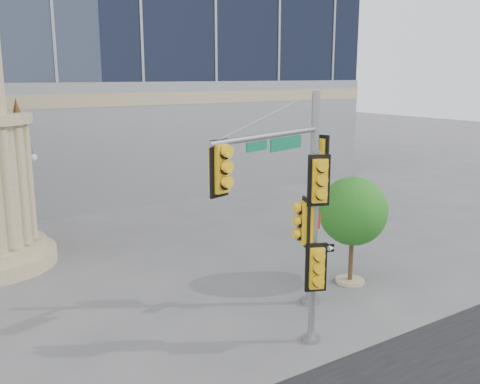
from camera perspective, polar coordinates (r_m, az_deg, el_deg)
ground at (r=14.47m, az=5.93°, el=-13.60°), size 120.00×120.00×0.00m
main_signal_pole at (r=13.63m, az=5.54°, el=1.07°), size 4.45×1.74×5.92m
secondary_signal_pole at (r=12.45m, az=7.84°, el=-4.45°), size 0.79×0.78×4.67m
street_tree at (r=16.60m, az=12.01°, el=-2.29°), size 2.14×2.09×3.33m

